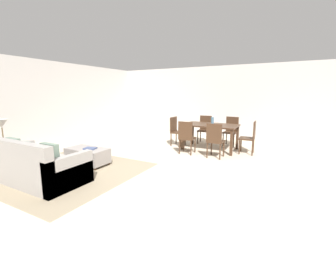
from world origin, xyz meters
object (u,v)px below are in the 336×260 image
object	(u,v)px
table_lamp	(2,125)
vase_centerpiece	(212,121)
dining_table	(210,128)
dining_chair_head_east	(250,136)
dining_chair_head_west	(176,129)
couch	(36,166)
dining_chair_near_left	(186,136)
book_on_ottoman	(90,148)
dining_chair_far_left	(205,128)
side_table	(5,149)
dining_chair_far_right	(231,129)
dining_chair_near_right	(215,139)
ottoman_table	(88,155)

from	to	relation	value
table_lamp	vase_centerpiece	xyz separation A→B (m)	(3.52, 3.89, -0.14)
dining_table	dining_chair_head_east	world-z (taller)	dining_chair_head_east
dining_chair_head_west	vase_centerpiece	world-z (taller)	vase_centerpiece
couch	dining_chair_near_left	xyz separation A→B (m)	(1.77, 3.16, 0.23)
dining_table	dining_chair_head_west	bearing A→B (deg)	179.95
dining_chair_near_left	book_on_ottoman	distance (m)	2.53
dining_chair_far_left	dining_chair_head_west	size ratio (longest dim) A/B	1.00
side_table	vase_centerpiece	xyz separation A→B (m)	(3.52, 3.89, 0.40)
dining_table	dining_chair_far_right	distance (m)	0.98
dining_chair_near_left	dining_chair_near_right	size ratio (longest dim) A/B	1.00
dining_chair_far_right	dining_chair_head_west	distance (m)	1.79
dining_chair_far_left	dining_chair_far_right	xyz separation A→B (m)	(0.87, 0.07, 0.00)
dining_chair_near_left	dining_chair_far_right	xyz separation A→B (m)	(0.85, 1.68, 0.00)
dining_chair_far_left	dining_chair_near_right	bearing A→B (deg)	-62.87
dining_table	dining_chair_near_left	world-z (taller)	dining_chair_near_left
ottoman_table	book_on_ottoman	size ratio (longest dim) A/B	3.86
side_table	dining_chair_far_left	distance (m)	5.56
dining_chair_head_west	dining_chair_near_right	bearing A→B (deg)	-28.38
table_lamp	dining_chair_far_left	bearing A→B (deg)	56.95
dining_chair_head_east	dining_chair_head_west	world-z (taller)	same
table_lamp	dining_chair_near_right	bearing A→B (deg)	38.24
ottoman_table	side_table	bearing A→B (deg)	-141.45
side_table	dining_chair_near_left	bearing A→B (deg)	45.04
dining_table	dining_chair_far_right	world-z (taller)	dining_chair_far_right
dining_chair_near_left	dining_chair_far_left	bearing A→B (deg)	90.69
dining_chair_near_left	dining_chair_far_right	distance (m)	1.88
table_lamp	vase_centerpiece	bearing A→B (deg)	47.86
dining_table	vase_centerpiece	distance (m)	0.21
dining_chair_far_left	vase_centerpiece	distance (m)	0.98
dining_table	book_on_ottoman	distance (m)	3.44
ottoman_table	dining_chair_far_right	xyz separation A→B (m)	(2.53, 3.65, 0.29)
side_table	dining_chair_head_west	distance (m)	4.52
dining_chair_near_right	dining_chair_far_left	distance (m)	1.82
side_table	dining_chair_near_left	distance (m)	4.32
side_table	table_lamp	size ratio (longest dim) A/B	1.14
ottoman_table	dining_table	bearing A→B (deg)	52.91
dining_chair_near_right	table_lamp	bearing A→B (deg)	-141.76
couch	dining_table	bearing A→B (deg)	61.14
table_lamp	dining_chair_near_right	world-z (taller)	table_lamp
table_lamp	dining_chair_near_left	xyz separation A→B (m)	(3.05, 3.06, -0.49)
dining_chair_head_east	vase_centerpiece	world-z (taller)	vase_centerpiece
side_table	dining_table	distance (m)	5.20
dining_chair_near_left	couch	bearing A→B (deg)	-119.30
side_table	book_on_ottoman	size ratio (longest dim) A/B	2.30
table_lamp	ottoman_table	bearing A→B (deg)	38.55
dining_chair_head_east	vase_centerpiece	distance (m)	1.14
dining_table	dining_chair_head_west	xyz separation A→B (m)	(-1.14, 0.00, -0.15)
side_table	dining_chair_far_right	world-z (taller)	dining_chair_far_right
dining_chair_near_right	book_on_ottoman	distance (m)	3.09
ottoman_table	dining_chair_head_east	xyz separation A→B (m)	(3.25, 2.82, 0.29)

